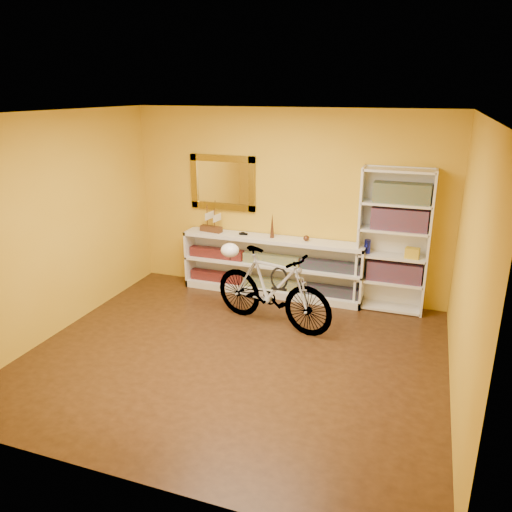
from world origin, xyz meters
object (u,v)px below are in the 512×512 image
(console_unit, at_px, (272,266))
(bookcase, at_px, (393,242))
(bicycle, at_px, (272,288))
(helmet, at_px, (230,250))

(console_unit, height_order, bookcase, bookcase)
(console_unit, xyz_separation_m, bookcase, (1.64, 0.03, 0.52))
(console_unit, relative_size, bicycle, 1.55)
(console_unit, distance_m, helmet, 0.96)
(console_unit, distance_m, bicycle, 1.00)
(bookcase, distance_m, bicycle, 1.71)
(bookcase, bearing_deg, console_unit, -179.12)
(bicycle, height_order, helmet, bicycle)
(bookcase, distance_m, helmet, 2.11)
(bookcase, height_order, bicycle, bookcase)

